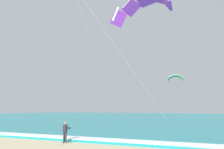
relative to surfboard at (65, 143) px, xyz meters
The scene contains 6 objects.
sea 60.82m from the surfboard, 87.43° to the left, with size 200.00×120.00×0.20m, color teal.
surf_foam 3.25m from the surfboard, 32.71° to the left, with size 200.00×1.94×0.04m, color white.
surfboard is the anchor object (origin of this frame).
kitesurfer 0.91m from the surfboard, 80.93° to the left, with size 0.57×0.57×1.69m.
kite_primary 17.85m from the surfboard, 68.29° to the left, with size 8.35×10.94×14.92m.
kite_distant 39.26m from the surfboard, 86.80° to the left, with size 3.70×1.51×1.36m.
Camera 1 is at (9.14, -3.20, 2.73)m, focal length 38.83 mm.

